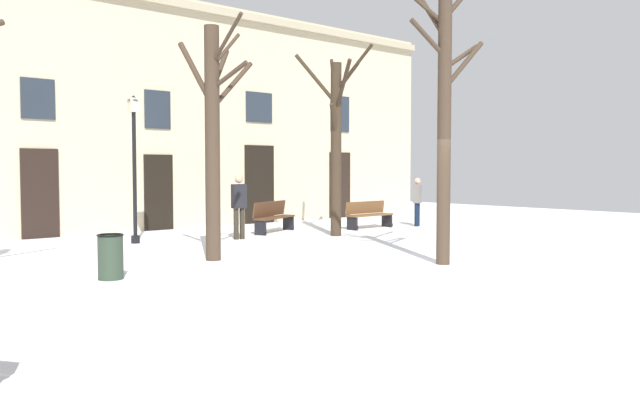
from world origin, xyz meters
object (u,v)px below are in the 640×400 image
Objects in this scene: person_crossing_plaza at (239,203)px; person_near_bench at (417,200)px; bench_back_to_back_left at (273,216)px; tree_left_of_center at (213,130)px; bench_near_lamp at (369,214)px; tree_right_of_center at (336,137)px; litter_bin at (111,256)px; tree_foreground at (444,111)px; streetlamp at (134,153)px.

person_near_bench is at bearing -177.80° from person_crossing_plaza.
bench_back_to_back_left is 1.18× the size of person_near_bench.
tree_left_of_center is 2.77× the size of bench_near_lamp.
person_crossing_plaza is at bearing 48.59° from tree_left_of_center.
tree_right_of_center is 6.68× the size of litter_bin.
person_crossing_plaza is (-6.66, 0.62, 0.10)m from person_near_bench.
tree_foreground is at bearing 103.05° from person_crossing_plaza.
person_near_bench is 0.92× the size of person_crossing_plaza.
tree_left_of_center is at bearing 56.12° from person_crossing_plaza.
litter_bin is 10.67m from bench_near_lamp.
person_near_bench is 6.69m from person_crossing_plaza.
tree_right_of_center is 8.54m from litter_bin.
person_near_bench is (6.04, 5.79, -2.19)m from tree_foreground.
streetlamp is at bearing 158.22° from tree_right_of_center.
tree_left_of_center is 3.58m from litter_bin.
tree_left_of_center reaches higher than bench_near_lamp.
person_crossing_plaza reaches higher than bench_back_to_back_left.
bench_back_to_back_left reaches higher than bench_near_lamp.
person_crossing_plaza is (-1.80, -0.87, 0.49)m from bench_back_to_back_left.
person_crossing_plaza is (2.53, -0.98, -1.33)m from streetlamp.
streetlamp is 2.10× the size of bench_near_lamp.
streetlamp is 1.99× the size of bench_back_to_back_left.
bench_near_lamp is at bearing -173.64° from person_crossing_plaza.
tree_foreground is 3.44× the size of bench_near_lamp.
tree_right_of_center is 3.13m from bench_back_to_back_left.
tree_foreground is 3.26× the size of bench_back_to_back_left.
bench_near_lamp is 1.89m from person_near_bench.
bench_near_lamp is 1.02× the size of person_crossing_plaza.
tree_right_of_center is at bearing -21.12° from person_near_bench.
person_crossing_plaza reaches higher than bench_near_lamp.
tree_foreground is 1.24× the size of tree_left_of_center.
tree_left_of_center is at bearing -160.41° from tree_right_of_center.
tree_foreground is 3.53× the size of person_crossing_plaza.
tree_foreground is 6.90m from litter_bin.
bench_near_lamp is (4.27, 6.32, -2.63)m from tree_foreground.
bench_back_to_back_left is (6.94, 4.60, 0.09)m from litter_bin.
bench_back_to_back_left is at bearing 160.80° from bench_near_lamp.
tree_foreground is at bearing -47.93° from tree_left_of_center.
tree_left_of_center reaches higher than litter_bin.
streetlamp is 3.02m from person_crossing_plaza.
bench_back_to_back_left is (1.18, 7.29, -2.58)m from tree_foreground.
person_near_bench is at bearing -18.21° from bench_near_lamp.
streetlamp reaches higher than person_crossing_plaza.
streetlamp is 4.69m from bench_back_to_back_left.
person_crossing_plaza reaches higher than person_near_bench.
person_crossing_plaza is at bearing 35.96° from litter_bin.
tree_left_of_center is 8.27m from bench_near_lamp.
bench_near_lamp is at bearing -8.31° from streetlamp.
person_crossing_plaza is (-4.89, 0.10, 0.54)m from bench_near_lamp.
person_near_bench reaches higher than bench_back_to_back_left.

